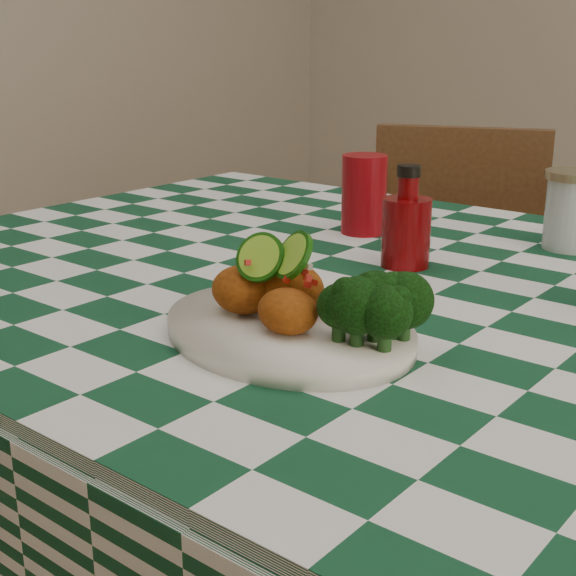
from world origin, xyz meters
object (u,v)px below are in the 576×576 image
Objects in this scene: ketchup_bottle at (407,216)px; fried_chicken_pile at (284,281)px; plate at (288,329)px; wooden_chair_left at (443,332)px; dining_table at (418,564)px; mason_jar at (573,210)px; red_tumbler at (364,194)px.

fried_chicken_pile is at bearing -82.47° from ketchup_bottle.
plate is 0.05m from fried_chicken_pile.
ketchup_bottle reaches higher than wooden_chair_left.
mason_jar reaches higher than dining_table.
mason_jar is at bearing 79.61° from fried_chicken_pile.
wooden_chair_left reaches higher than dining_table.
wooden_chair_left is (-0.40, 0.38, -0.40)m from mason_jar.
mason_jar is (0.10, 0.55, -0.00)m from fried_chicken_pile.
red_tumbler is 0.32m from mason_jar.
ketchup_bottle reaches higher than dining_table.
ketchup_bottle is at bearing -89.13° from wooden_chair_left.
ketchup_bottle is (0.15, -0.13, 0.01)m from red_tumbler.
fried_chicken_pile is (-0.01, -0.00, 0.05)m from plate.
ketchup_bottle is 0.28m from mason_jar.
dining_table is 0.56m from mason_jar.
dining_table is 13.22× the size of red_tumbler.
wooden_chair_left is at bearing 116.30° from dining_table.
red_tumbler is at bearing -159.49° from mason_jar.
dining_table is 0.56m from red_tumbler.
dining_table is at bearing -85.19° from wooden_chair_left.
red_tumbler is 0.65m from wooden_chair_left.
plate is 2.14× the size of ketchup_bottle.
red_tumbler reaches higher than mason_jar.
ketchup_bottle is 0.79m from wooden_chair_left.
ketchup_bottle reaches higher than fried_chicken_pile.
dining_table is 0.79m from wooden_chair_left.
mason_jar is 0.68m from wooden_chair_left.
red_tumbler is at bearing 140.88° from ketchup_bottle.
red_tumbler reaches higher than dining_table.
fried_chicken_pile is at bearing -93.89° from wooden_chair_left.
red_tumbler reaches higher than wooden_chair_left.
dining_table is at bearing -42.86° from ketchup_bottle.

